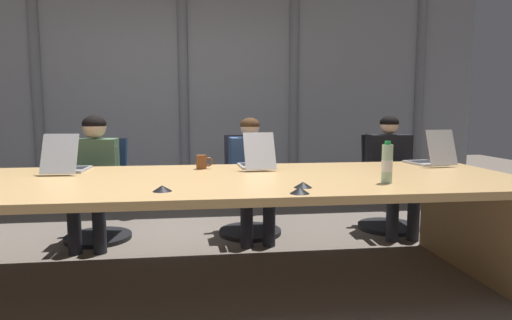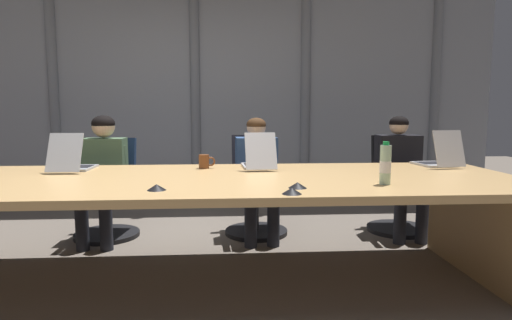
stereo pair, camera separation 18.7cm
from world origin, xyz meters
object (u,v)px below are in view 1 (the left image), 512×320
at_px(person_left_mid, 94,171).
at_px(conference_mic_right_side, 300,190).
at_px(laptop_center, 256,161).
at_px(person_center, 252,171).
at_px(conference_mic_left_side, 303,185).
at_px(water_bottle_primary, 387,164).
at_px(laptop_right_mid, 430,158).
at_px(person_right_mid, 391,167).
at_px(conference_mic_middle, 162,188).
at_px(laptop_left_mid, 67,164).
at_px(office_chair_right_mid, 387,193).
at_px(office_chair_left_mid, 99,201).
at_px(coffee_mug_near, 202,162).
at_px(office_chair_center, 249,197).

distance_m(person_left_mid, conference_mic_right_side, 2.21).
xyz_separation_m(laptop_center, person_center, (0.04, 0.58, -0.16)).
bearing_deg(conference_mic_left_side, water_bottle_primary, 9.18).
xyz_separation_m(laptop_right_mid, conference_mic_left_side, (-1.30, -0.89, -0.04)).
xyz_separation_m(person_right_mid, conference_mic_middle, (-2.05, -1.47, 0.11)).
bearing_deg(laptop_center, laptop_left_mid, 88.17).
bearing_deg(laptop_left_mid, conference_mic_middle, -136.85).
height_order(laptop_center, office_chair_right_mid, laptop_center).
bearing_deg(laptop_center, conference_mic_right_side, -177.48).
relative_size(laptop_right_mid, conference_mic_left_side, 3.95).
bearing_deg(laptop_right_mid, conference_mic_left_side, 117.07).
bearing_deg(office_chair_left_mid, conference_mic_middle, 32.23).
distance_m(laptop_left_mid, conference_mic_middle, 1.15).
height_order(office_chair_left_mid, office_chair_right_mid, office_chair_right_mid).
bearing_deg(person_center, coffee_mug_near, -42.86).
bearing_deg(person_right_mid, person_left_mid, -88.55).
relative_size(laptop_left_mid, conference_mic_left_side, 4.10).
height_order(conference_mic_left_side, conference_mic_middle, same).
bearing_deg(laptop_right_mid, person_left_mid, 71.26).
distance_m(office_chair_right_mid, conference_mic_right_side, 2.28).
xyz_separation_m(laptop_right_mid, water_bottle_primary, (-0.74, -0.80, 0.06)).
xyz_separation_m(person_left_mid, conference_mic_right_side, (1.48, -1.64, 0.09)).
distance_m(person_center, conference_mic_right_side, 1.64).
relative_size(laptop_left_mid, office_chair_left_mid, 0.49).
xyz_separation_m(laptop_left_mid, office_chair_left_mid, (0.04, 0.77, -0.45)).
bearing_deg(office_chair_left_mid, coffee_mug_near, 61.03).
distance_m(office_chair_center, person_center, 0.32).
height_order(laptop_right_mid, person_center, person_center).
distance_m(laptop_center, conference_mic_middle, 1.11).
relative_size(laptop_center, office_chair_right_mid, 0.49).
bearing_deg(conference_mic_left_side, conference_mic_middle, -179.24).
height_order(laptop_center, person_left_mid, person_left_mid).
height_order(laptop_right_mid, office_chair_right_mid, laptop_right_mid).
relative_size(person_right_mid, coffee_mug_near, 8.73).
bearing_deg(person_left_mid, laptop_right_mid, 79.50).
distance_m(office_chair_left_mid, office_chair_right_mid, 2.82).
bearing_deg(conference_mic_middle, person_left_mid, 116.03).
xyz_separation_m(conference_mic_left_side, conference_mic_middle, (-0.82, -0.01, 0.00)).
distance_m(office_chair_right_mid, conference_mic_left_side, 2.10).
relative_size(office_chair_left_mid, office_chair_right_mid, 0.99).
bearing_deg(person_center, conference_mic_right_side, -1.35).
height_order(office_chair_left_mid, conference_mic_middle, office_chair_left_mid).
bearing_deg(laptop_left_mid, laptop_center, -86.95).
distance_m(laptop_right_mid, person_center, 1.55).
xyz_separation_m(office_chair_center, person_center, (0.01, -0.16, 0.28)).
bearing_deg(person_center, person_left_mid, -94.00).
relative_size(office_chair_left_mid, person_center, 0.82).
height_order(laptop_left_mid, laptop_center, laptop_left_mid).
height_order(laptop_left_mid, person_left_mid, person_left_mid).
bearing_deg(conference_mic_middle, laptop_center, 53.86).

